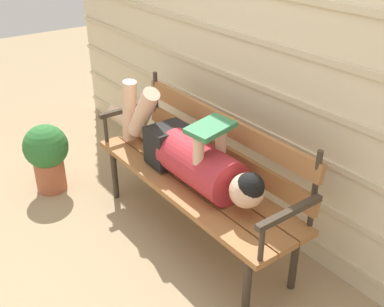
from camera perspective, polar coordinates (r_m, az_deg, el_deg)
name	(u,v)px	position (r m, az deg, el deg)	size (l,w,h in m)	color
ground_plane	(179,242)	(3.06, -1.60, -10.86)	(12.00, 12.00, 0.00)	tan
house_siding	(257,61)	(2.88, 8.08, 11.20)	(4.76, 0.08, 2.19)	beige
park_bench	(201,169)	(2.86, 1.10, -1.97)	(1.62, 0.47, 0.88)	#9E6638
reclining_person	(187,154)	(2.81, -0.63, -0.02)	(1.72, 0.27, 0.50)	#B72D38
potted_plant	(47,154)	(3.59, -17.49, -0.04)	(0.33, 0.33, 0.53)	#AD5B3D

